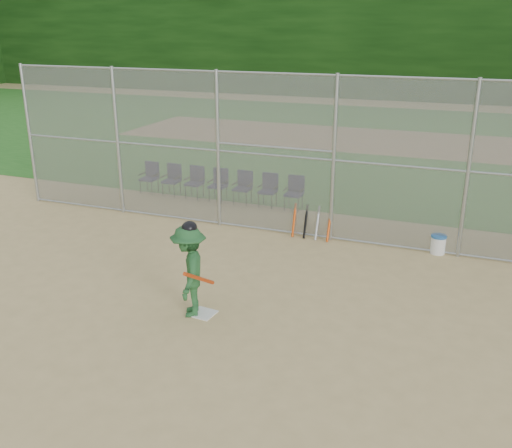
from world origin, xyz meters
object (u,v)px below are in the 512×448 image
(home_plate, at_px, (203,313))
(water_cooler, at_px, (438,244))
(chair_0, at_px, (149,178))
(batter_at_plate, at_px, (189,270))

(home_plate, distance_m, water_cooler, 5.97)
(water_cooler, distance_m, chair_0, 9.08)
(water_cooler, bearing_deg, chair_0, 167.69)
(batter_at_plate, bearing_deg, water_cooler, 49.38)
(home_plate, distance_m, batter_at_plate, 0.89)
(batter_at_plate, relative_size, chair_0, 1.88)
(batter_at_plate, distance_m, chair_0, 8.21)
(home_plate, xyz_separation_m, batter_at_plate, (-0.22, -0.06, 0.86))
(batter_at_plate, xyz_separation_m, water_cooler, (4.00, 4.67, -0.64))
(water_cooler, bearing_deg, home_plate, -129.44)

